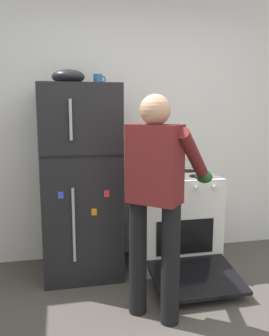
% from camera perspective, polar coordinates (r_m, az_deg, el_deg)
% --- Properties ---
extents(kitchen_wall_back, '(6.00, 0.10, 2.70)m').
position_cam_1_polar(kitchen_wall_back, '(3.63, -1.90, 7.09)').
color(kitchen_wall_back, white).
rests_on(kitchen_wall_back, ground).
extents(refrigerator, '(0.68, 0.72, 1.71)m').
position_cam_1_polar(refrigerator, '(3.26, -8.67, -2.09)').
color(refrigerator, black).
rests_on(refrigerator, ground).
extents(stove_range, '(0.76, 1.20, 0.89)m').
position_cam_1_polar(stove_range, '(3.52, 6.39, -8.28)').
color(stove_range, white).
rests_on(stove_range, ground).
extents(person_cook, '(0.70, 0.74, 1.60)m').
position_cam_1_polar(person_cook, '(2.49, 3.64, -3.16)').
color(person_cook, black).
rests_on(person_cook, ground).
extents(red_pot, '(0.36, 0.26, 0.12)m').
position_cam_1_polar(red_pot, '(3.32, 4.11, -0.16)').
color(red_pot, orange).
rests_on(red_pot, stove_range).
extents(coffee_mug, '(0.11, 0.08, 0.10)m').
position_cam_1_polar(coffee_mug, '(3.27, -5.84, 13.91)').
color(coffee_mug, '#2D6093').
rests_on(coffee_mug, refrigerator).
extents(pepper_mill, '(0.05, 0.05, 0.16)m').
position_cam_1_polar(pepper_mill, '(3.70, 9.87, 1.04)').
color(pepper_mill, brown).
rests_on(pepper_mill, stove_range).
extents(mixing_bowl, '(0.28, 0.28, 0.13)m').
position_cam_1_polar(mixing_bowl, '(3.20, -10.56, 14.18)').
color(mixing_bowl, black).
rests_on(mixing_bowl, refrigerator).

